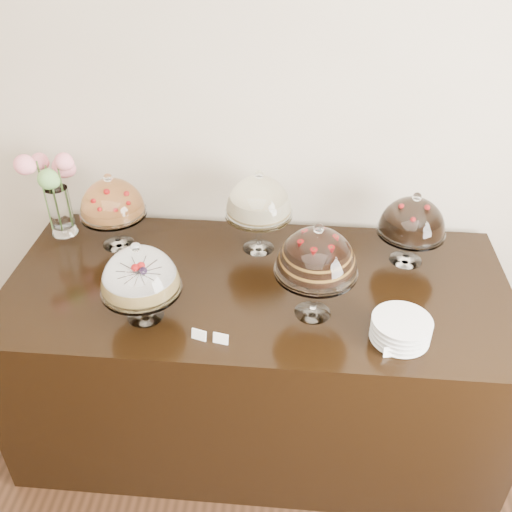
# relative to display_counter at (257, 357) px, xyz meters

# --- Properties ---
(wall_back) EXTENTS (5.00, 0.04, 3.00)m
(wall_back) POSITION_rel_display_counter_xyz_m (-0.22, 0.55, 1.05)
(wall_back) COLOR beige
(wall_back) RESTS_ON ground
(display_counter) EXTENTS (2.20, 1.00, 0.90)m
(display_counter) POSITION_rel_display_counter_xyz_m (0.00, 0.00, 0.00)
(display_counter) COLOR black
(display_counter) RESTS_ON ground
(cake_stand_sugar_sponge) EXTENTS (0.32, 0.32, 0.36)m
(cake_stand_sugar_sponge) POSITION_rel_display_counter_xyz_m (-0.43, -0.26, 0.66)
(cake_stand_sugar_sponge) COLOR white
(cake_stand_sugar_sponge) RESTS_ON display_counter
(cake_stand_choco_layer) EXTENTS (0.33, 0.33, 0.43)m
(cake_stand_choco_layer) POSITION_rel_display_counter_xyz_m (0.24, -0.18, 0.74)
(cake_stand_choco_layer) COLOR white
(cake_stand_choco_layer) RESTS_ON display_counter
(cake_stand_cheesecake) EXTENTS (0.31, 0.31, 0.41)m
(cake_stand_cheesecake) POSITION_rel_display_counter_xyz_m (-0.02, 0.27, 0.71)
(cake_stand_cheesecake) COLOR white
(cake_stand_cheesecake) RESTS_ON display_counter
(cake_stand_dark_choco) EXTENTS (0.30, 0.30, 0.35)m
(cake_stand_dark_choco) POSITION_rel_display_counter_xyz_m (0.67, 0.23, 0.67)
(cake_stand_dark_choco) COLOR white
(cake_stand_dark_choco) RESTS_ON display_counter
(cake_stand_fruit_tart) EXTENTS (0.31, 0.31, 0.37)m
(cake_stand_fruit_tart) POSITION_rel_display_counter_xyz_m (-0.69, 0.25, 0.69)
(cake_stand_fruit_tart) COLOR white
(cake_stand_fruit_tart) RESTS_ON display_counter
(flower_vase) EXTENTS (0.24, 0.25, 0.45)m
(flower_vase) POSITION_rel_display_counter_xyz_m (-0.99, 0.33, 0.70)
(flower_vase) COLOR white
(flower_vase) RESTS_ON display_counter
(plate_stack) EXTENTS (0.22, 0.22, 0.09)m
(plate_stack) POSITION_rel_display_counter_xyz_m (0.58, -0.30, 0.50)
(plate_stack) COLOR silver
(plate_stack) RESTS_ON display_counter
(price_card_left) EXTENTS (0.06, 0.03, 0.04)m
(price_card_left) POSITION_rel_display_counter_xyz_m (-0.19, -0.37, 0.47)
(price_card_left) COLOR white
(price_card_left) RESTS_ON display_counter
(price_card_right) EXTENTS (0.06, 0.03, 0.04)m
(price_card_right) POSITION_rel_display_counter_xyz_m (0.54, -0.40, 0.47)
(price_card_right) COLOR white
(price_card_right) RESTS_ON display_counter
(price_card_extra) EXTENTS (0.06, 0.03, 0.04)m
(price_card_extra) POSITION_rel_display_counter_xyz_m (-0.11, -0.38, 0.47)
(price_card_extra) COLOR white
(price_card_extra) RESTS_ON display_counter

